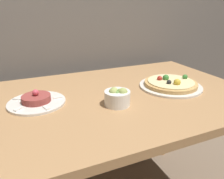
% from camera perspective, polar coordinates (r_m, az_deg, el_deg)
% --- Properties ---
extents(dining_table, '(1.31, 0.84, 0.78)m').
position_cam_1_polar(dining_table, '(1.08, 1.12, -6.23)').
color(dining_table, '#AD7F51').
rests_on(dining_table, ground_plane).
extents(pizza_plate, '(0.32, 0.32, 0.06)m').
position_cam_1_polar(pizza_plate, '(1.16, 15.06, 1.38)').
color(pizza_plate, silver).
rests_on(pizza_plate, dining_table).
extents(tartare_plate, '(0.24, 0.24, 0.06)m').
position_cam_1_polar(tartare_plate, '(0.99, -19.10, -2.76)').
color(tartare_plate, silver).
rests_on(tartare_plate, dining_table).
extents(small_bowl, '(0.11, 0.11, 0.08)m').
position_cam_1_polar(small_bowl, '(0.91, 1.37, -1.91)').
color(small_bowl, white).
rests_on(small_bowl, dining_table).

